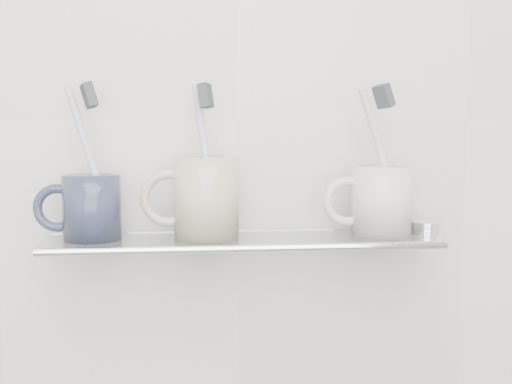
{
  "coord_description": "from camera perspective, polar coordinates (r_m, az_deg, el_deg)",
  "views": [
    {
      "loc": [
        -0.08,
        0.14,
        1.25
      ],
      "look_at": [
        0.02,
        1.04,
        1.16
      ],
      "focal_mm": 50.0,
      "sensor_mm": 36.0,
      "label": 1
    }
  ],
  "objects": [
    {
      "name": "mug_right_handle",
      "position": [
        0.94,
        7.33,
        -0.75
      ],
      "size": [
        0.07,
        0.01,
        0.07
      ],
      "primitive_type": "torus",
      "rotation": [
        1.57,
        0.0,
        0.0
      ],
      "color": "silver",
      "rests_on": "mug_right"
    },
    {
      "name": "mug_right",
      "position": [
        0.95,
        10.02,
        -0.71
      ],
      "size": [
        0.09,
        0.09,
        0.09
      ],
      "primitive_type": "cylinder",
      "rotation": [
        0.0,
        0.0,
        0.08
      ],
      "color": "silver",
      "rests_on": "shelf_glass"
    },
    {
      "name": "toothbrush_right",
      "position": [
        0.94,
        10.08,
        2.69
      ],
      "size": [
        0.08,
        0.04,
        0.18
      ],
      "primitive_type": "cylinder",
      "rotation": [
        -0.09,
        -0.36,
        0.62
      ],
      "color": "silver",
      "rests_on": "mug_right"
    },
    {
      "name": "toothbrush_center",
      "position": [
        0.91,
        -4.01,
        2.64
      ],
      "size": [
        0.04,
        0.04,
        0.19
      ],
      "primitive_type": "cylinder",
      "rotation": [
        -0.07,
        -0.17,
        -0.35
      ],
      "color": "silver",
      "rests_on": "mug_center"
    },
    {
      "name": "bristles_right",
      "position": [
        0.94,
        10.17,
        7.56
      ],
      "size": [
        0.03,
        0.03,
        0.03
      ],
      "primitive_type": "cube",
      "rotation": [
        -0.09,
        -0.36,
        0.62
      ],
      "color": "#32373A",
      "rests_on": "toothbrush_right"
    },
    {
      "name": "bristles_left",
      "position": [
        0.91,
        -13.21,
        7.55
      ],
      "size": [
        0.03,
        0.03,
        0.04
      ],
      "primitive_type": "cube",
      "rotation": [
        -0.2,
        -0.24,
        0.37
      ],
      "color": "#32373A",
      "rests_on": "toothbrush_left"
    },
    {
      "name": "toothbrush_left",
      "position": [
        0.91,
        -13.08,
        2.53
      ],
      "size": [
        0.07,
        0.03,
        0.19
      ],
      "primitive_type": "cylinder",
      "rotation": [
        -0.2,
        -0.24,
        0.37
      ],
      "color": "silver",
      "rests_on": "mug_left"
    },
    {
      "name": "bracket_left",
      "position": [
        0.97,
        -13.82,
        -4.18
      ],
      "size": [
        0.02,
        0.03,
        0.02
      ],
      "primitive_type": "cylinder",
      "rotation": [
        1.57,
        0.0,
        0.0
      ],
      "color": "silver",
      "rests_on": "wall_back"
    },
    {
      "name": "wall_back",
      "position": [
        0.97,
        -1.43,
        5.77
      ],
      "size": [
        2.5,
        0.0,
        2.5
      ],
      "primitive_type": "plane",
      "rotation": [
        1.57,
        0.0,
        0.0
      ],
      "color": "beige",
      "rests_on": "ground"
    },
    {
      "name": "shelf_glass",
      "position": [
        0.92,
        -1.11,
        -3.91
      ],
      "size": [
        0.5,
        0.12,
        0.01
      ],
      "primitive_type": "cube",
      "color": "silver",
      "rests_on": "wall_back"
    },
    {
      "name": "mug_left_handle",
      "position": [
        0.93,
        -15.61,
        -1.24
      ],
      "size": [
        0.06,
        0.01,
        0.06
      ],
      "primitive_type": "torus",
      "rotation": [
        1.57,
        0.0,
        0.0
      ],
      "color": "#192032",
      "rests_on": "mug_left"
    },
    {
      "name": "mug_center",
      "position": [
        0.91,
        -3.99,
        -0.47
      ],
      "size": [
        0.09,
        0.09,
        0.1
      ],
      "primitive_type": "cylinder",
      "rotation": [
        0.0,
        0.0,
        0.08
      ],
      "color": "beige",
      "rests_on": "shelf_glass"
    },
    {
      "name": "bristles_center",
      "position": [
        0.91,
        -4.05,
        7.7
      ],
      "size": [
        0.02,
        0.03,
        0.03
      ],
      "primitive_type": "cube",
      "rotation": [
        -0.07,
        -0.17,
        -0.35
      ],
      "color": "#32373A",
      "rests_on": "toothbrush_center"
    },
    {
      "name": "bracket_right",
      "position": [
        1.0,
        10.73,
        -3.79
      ],
      "size": [
        0.02,
        0.03,
        0.02
      ],
      "primitive_type": "cylinder",
      "rotation": [
        1.57,
        0.0,
        0.0
      ],
      "color": "silver",
      "rests_on": "wall_back"
    },
    {
      "name": "mug_center_handle",
      "position": [
        0.91,
        -6.98,
        -0.5
      ],
      "size": [
        0.07,
        0.01,
        0.07
      ],
      "primitive_type": "torus",
      "rotation": [
        1.57,
        0.0,
        0.0
      ],
      "color": "beige",
      "rests_on": "mug_center"
    },
    {
      "name": "mug_left",
      "position": [
        0.92,
        -13.0,
        -1.22
      ],
      "size": [
        0.08,
        0.08,
        0.08
      ],
      "primitive_type": "cylinder",
      "rotation": [
        0.0,
        0.0,
        0.04
      ],
      "color": "#192032",
      "rests_on": "shelf_glass"
    },
    {
      "name": "chrome_cap",
      "position": [
        0.97,
        13.39,
        -2.79
      ],
      "size": [
        0.04,
        0.04,
        0.02
      ],
      "primitive_type": "cylinder",
      "color": "silver",
      "rests_on": "shelf_glass"
    },
    {
      "name": "shelf_rail",
      "position": [
        0.86,
        -0.79,
        -4.55
      ],
      "size": [
        0.5,
        0.01,
        0.01
      ],
      "primitive_type": "cylinder",
      "rotation": [
        0.0,
        1.57,
        0.0
      ],
      "color": "silver",
      "rests_on": "shelf_glass"
    }
  ]
}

